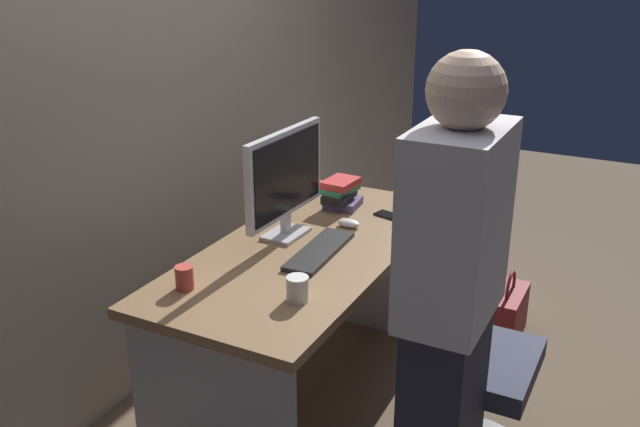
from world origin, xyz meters
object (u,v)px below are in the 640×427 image
Objects in this scene: office_chair at (458,364)px; cup_near_keyboard at (298,289)px; person_at_desk at (449,316)px; book_stack at (341,194)px; desk at (309,294)px; monitor at (285,178)px; mouse at (349,223)px; keyboard at (320,251)px; cup_by_monitor at (185,278)px; cell_phone at (390,216)px; handbag at (508,314)px.

office_chair is 10.56× the size of cup_near_keyboard.
person_at_desk is 1.24m from book_stack.
cup_near_keyboard is at bearing -156.82° from desk.
desk is 0.50m from monitor.
mouse is at bearing 10.35° from cup_near_keyboard.
monitor reaches higher than keyboard.
office_chair is 2.19× the size of keyboard.
person_at_desk is at bearing -93.85° from cup_near_keyboard.
office_chair is at bearing 8.22° from person_at_desk.
cup_by_monitor reaches higher than keyboard.
cell_phone is at bearing 0.64° from cup_near_keyboard.
office_chair is 1.01m from book_stack.
cup_near_keyboard is (-0.48, -0.32, -0.21)m from monitor.
mouse is 1.14× the size of cup_by_monitor.
mouse is 1.08m from handbag.
cup_by_monitor is 1.81m from handbag.
cup_near_keyboard reaches higher than desk.
keyboard is (0.42, 0.66, -0.09)m from person_at_desk.
desk is 0.54m from cup_near_keyboard.
keyboard is (0.04, 0.60, 0.33)m from office_chair.
book_stack is 0.26m from cell_phone.
book_stack is 1.43× the size of cell_phone.
monitor reaches higher than office_chair.
desk is 0.36m from mouse.
keyboard reaches higher than handbag.
keyboard is 2.99× the size of cell_phone.
cup_near_keyboard reaches higher than keyboard.
office_chair reaches higher than handbag.
desk is at bearing -110.16° from monitor.
person_at_desk reaches higher than cup_near_keyboard.
monitor is 1.46m from handbag.
desk is 3.62× the size of keyboard.
office_chair is 0.80m from cell_phone.
monitor reaches higher than cup_near_keyboard.
cell_phone is (0.99, -0.39, -0.04)m from cup_by_monitor.
cup_near_keyboard is 0.24× the size of handbag.
desk is 0.64m from cup_by_monitor.
mouse is (0.30, 0.01, 0.01)m from keyboard.
mouse reaches higher than handbag.
person_at_desk reaches higher than handbag.
desk reaches higher than handbag.
book_stack reaches higher than cup_by_monitor.
monitor reaches higher than mouse.
office_chair is 0.57m from person_at_desk.
person_at_desk is at bearing -120.83° from monitor.
desk is 4.12× the size of handbag.
book_stack is 1.09m from handbag.
cup_by_monitor is 1.02m from book_stack.
desk is at bearing 173.63° from cell_phone.
mouse is 0.69× the size of cell_phone.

